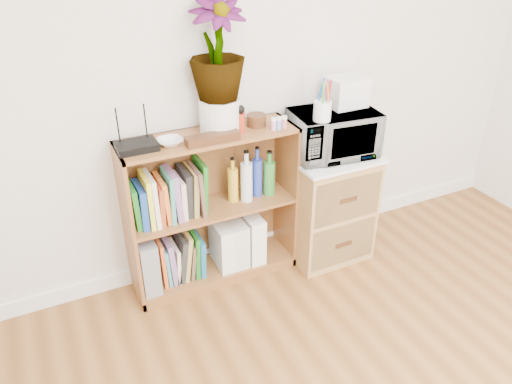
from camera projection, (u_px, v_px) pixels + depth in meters
skirting_board at (256, 242)px, 3.38m from camera, size 4.00×0.02×0.10m
bookshelf at (212, 210)px, 2.93m from camera, size 1.00×0.30×0.95m
wicker_unit at (326, 205)px, 3.21m from camera, size 0.50×0.45×0.70m
microwave at (333, 133)px, 2.95m from camera, size 0.52×0.38×0.27m
pen_cup at (322, 111)px, 2.74m from camera, size 0.10×0.10×0.11m
small_appliance at (346, 92)px, 2.93m from camera, size 0.22×0.18×0.17m
router at (137, 146)px, 2.52m from camera, size 0.21×0.14×0.04m
white_bowl at (170, 142)px, 2.58m from camera, size 0.13×0.13×0.03m
plant_pot at (220, 115)px, 2.69m from camera, size 0.22×0.22×0.19m
potted_plant at (217, 49)px, 2.51m from camera, size 0.29×0.29×0.52m
trinket_box at (213, 138)px, 2.60m from camera, size 0.29×0.07×0.05m
kokeshi_doll at (241, 123)px, 2.70m from camera, size 0.05×0.05×0.11m
wooden_bowl at (256, 120)px, 2.79m from camera, size 0.11×0.11×0.06m
paint_jars at (279, 124)px, 2.75m from camera, size 0.12×0.04×0.06m
file_box at (146, 261)px, 2.89m from camera, size 0.10×0.27×0.34m
magazine_holder_left at (222, 245)px, 3.07m from camera, size 0.09×0.23×0.29m
magazine_holder_mid at (236, 241)px, 3.10m from camera, size 0.09×0.24×0.29m
magazine_holder_right at (251, 236)px, 3.14m from camera, size 0.10×0.25×0.31m
cookbooks at (169, 196)px, 2.75m from camera, size 0.42×0.20×0.30m
liquor_bottles at (252, 175)px, 2.94m from camera, size 0.29×0.07×0.31m
lower_books at (180, 257)px, 2.98m from camera, size 0.27×0.19×0.30m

